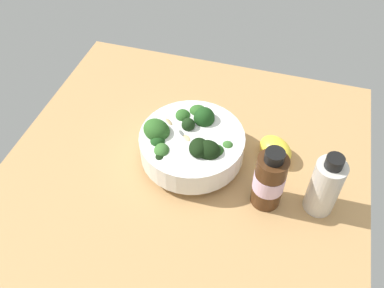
# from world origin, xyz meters

# --- Properties ---
(ground_plane) EXTENTS (0.65, 0.65, 0.04)m
(ground_plane) POSITION_xyz_m (0.00, 0.00, -0.02)
(ground_plane) COLOR tan
(bowl_of_broccoli) EXTENTS (0.18, 0.19, 0.10)m
(bowl_of_broccoli) POSITION_xyz_m (-0.03, 0.00, 0.04)
(bowl_of_broccoli) COLOR white
(bowl_of_broccoli) RESTS_ON ground_plane
(lemon_wedge) EXTENTS (0.08, 0.08, 0.04)m
(lemon_wedge) POSITION_xyz_m (-0.08, 0.15, 0.02)
(lemon_wedge) COLOR yellow
(lemon_wedge) RESTS_ON ground_plane
(bottle_tall) EXTENTS (0.05, 0.05, 0.12)m
(bottle_tall) POSITION_xyz_m (0.01, 0.24, 0.06)
(bottle_tall) COLOR beige
(bottle_tall) RESTS_ON ground_plane
(bottle_short) EXTENTS (0.05, 0.05, 0.12)m
(bottle_short) POSITION_xyz_m (0.02, 0.15, 0.06)
(bottle_short) COLOR #472814
(bottle_short) RESTS_ON ground_plane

